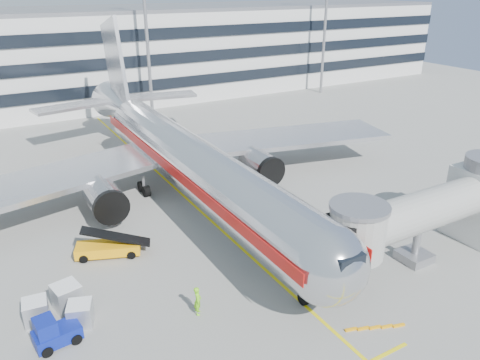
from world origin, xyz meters
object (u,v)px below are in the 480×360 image
baggage_tug (54,333)px  cargo_container_front (67,296)px  main_jet (181,155)px  cargo_container_left (36,311)px  belt_loader (108,247)px  ramp_worker (198,301)px  cargo_container_right (80,314)px

baggage_tug → cargo_container_front: (1.36, 3.15, 0.01)m
main_jet → cargo_container_front: main_jet is taller
main_jet → cargo_container_front: (-13.49, -12.31, -3.38)m
main_jet → cargo_container_left: size_ratio=31.85×
belt_loader → ramp_worker: bearing=-72.8°
baggage_tug → cargo_container_left: baggage_tug is taller
baggage_tug → ramp_worker: bearing=-11.0°
belt_loader → ramp_worker: belt_loader is taller
belt_loader → cargo_container_right: size_ratio=2.84×
cargo_container_right → ramp_worker: size_ratio=0.92×
cargo_container_left → cargo_container_front: cargo_container_front is taller
main_jet → belt_loader: main_jet is taller
cargo_container_left → belt_loader: bearing=42.2°
cargo_container_right → ramp_worker: ramp_worker is taller
belt_loader → cargo_container_front: 6.43m
baggage_tug → cargo_container_left: size_ratio=1.73×
baggage_tug → cargo_container_right: bearing=31.3°
belt_loader → cargo_container_left: bearing=-137.8°
cargo_container_left → cargo_container_front: (1.95, 0.46, 0.08)m
cargo_container_front → ramp_worker: 8.55m
cargo_container_front → ramp_worker: size_ratio=0.95×
cargo_container_left → ramp_worker: ramp_worker is taller
baggage_tug → cargo_container_left: bearing=102.5°
main_jet → ramp_worker: bearing=-110.5°
cargo_container_front → ramp_worker: ramp_worker is taller
main_jet → belt_loader: size_ratio=9.81×
cargo_container_left → ramp_worker: bearing=-25.6°
cargo_container_left → cargo_container_front: 2.01m
cargo_container_right → cargo_container_left: bearing=145.0°
main_jet → baggage_tug: 21.70m
cargo_container_right → ramp_worker: (6.70, -2.70, 0.22)m
baggage_tug → cargo_container_right: size_ratio=1.51×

